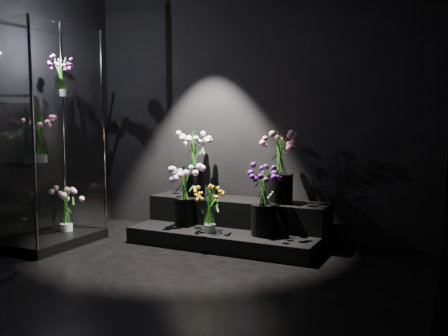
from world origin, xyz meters
The scene contains 13 objects.
floor centered at (0.00, 0.00, 0.00)m, with size 4.00×4.00×0.00m, color black.
wall_back centered at (0.00, 2.00, 1.40)m, with size 4.00×4.00×0.00m, color black.
wall_right centered at (2.00, 0.00, 1.40)m, with size 4.00×4.00×0.00m, color black.
display_riser centered at (-0.04, 1.60, 0.18)m, with size 1.98×0.88×0.44m.
display_case centered at (-1.67, 0.67, 1.12)m, with size 0.61×1.02×2.24m.
bouquet_orange_bells centered at (-0.14, 1.25, 0.42)m, with size 0.34×0.34×0.47m.
bouquet_lilac centered at (-0.53, 1.44, 0.53)m, with size 0.45×0.45×0.62m.
bouquet_purple centered at (0.39, 1.38, 0.54)m, with size 0.38×0.38×0.68m.
bouquet_cream_roses centered at (-0.57, 1.70, 0.87)m, with size 0.39×0.39×0.73m.
bouquet_pink_roses centered at (0.44, 1.71, 0.83)m, with size 0.35×0.35×0.73m.
bouquet_case_pink centered at (-1.66, 0.52, 1.12)m, with size 0.36×0.36×0.48m.
bouquet_case_magenta centered at (-1.65, 0.83, 1.75)m, with size 0.30×0.30×0.41m.
bouquet_case_base_pink centered at (-1.68, 0.86, 0.36)m, with size 0.36×0.36×0.48m.
Camera 1 is at (2.14, -3.13, 1.34)m, focal length 40.00 mm.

